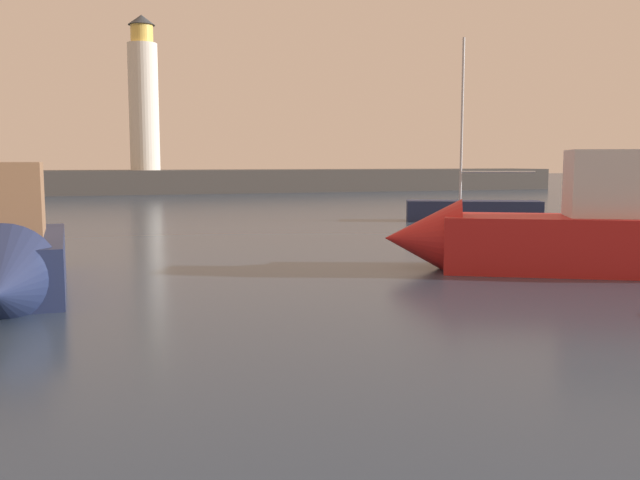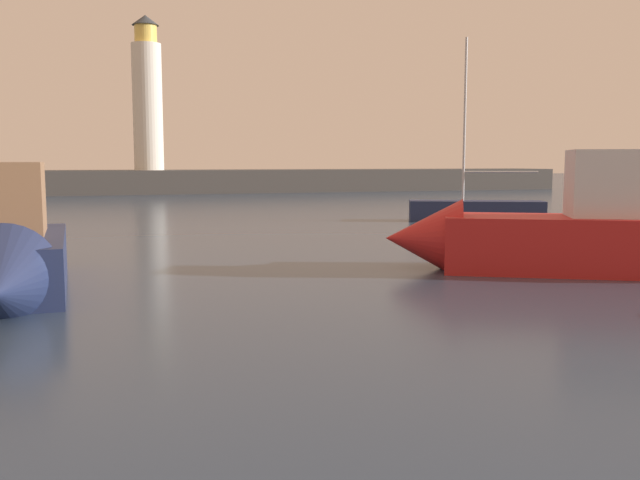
% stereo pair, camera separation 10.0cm
% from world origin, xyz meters
% --- Properties ---
extents(ground_plane, '(220.00, 220.00, 0.00)m').
position_xyz_m(ground_plane, '(0.00, 31.97, 0.00)').
color(ground_plane, '#2D3D51').
extents(breakwater, '(82.80, 6.55, 2.10)m').
position_xyz_m(breakwater, '(0.00, 63.94, 1.05)').
color(breakwater, '#423F3D').
rests_on(breakwater, ground_plane).
extents(lighthouse, '(2.63, 2.63, 13.70)m').
position_xyz_m(lighthouse, '(0.73, 63.94, 8.59)').
color(lighthouse, silver).
rests_on(lighthouse, breakwater).
extents(motorboat_1, '(8.75, 5.99, 3.49)m').
position_xyz_m(motorboat_1, '(7.89, 14.74, 1.04)').
color(motorboat_1, '#B21E1E').
rests_on(motorboat_1, ground_plane).
extents(motorboat_2, '(2.45, 7.45, 3.26)m').
position_xyz_m(motorboat_2, '(-5.27, 15.31, 0.90)').
color(motorboat_2, '#1E284C').
rests_on(motorboat_2, ground_plane).
extents(sailboat_moored, '(6.52, 3.89, 8.77)m').
position_xyz_m(sailboat_moored, '(13.98, 29.01, 0.55)').
color(sailboat_moored, '#1E284C').
rests_on(sailboat_moored, ground_plane).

